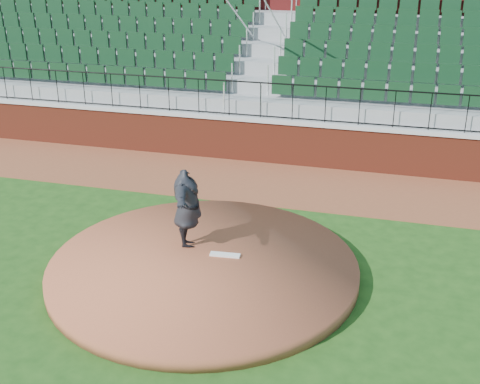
{
  "coord_description": "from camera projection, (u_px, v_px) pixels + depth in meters",
  "views": [
    {
      "loc": [
        3.01,
        -9.41,
        6.01
      ],
      "look_at": [
        0.0,
        1.5,
        1.3
      ],
      "focal_mm": 45.63,
      "sensor_mm": 36.0,
      "label": 1
    }
  ],
  "objects": [
    {
      "name": "field_wall",
      "position": [
        291.0,
        143.0,
        17.42
      ],
      "size": [
        34.0,
        0.35,
        1.2
      ],
      "primitive_type": "cube",
      "color": "maroon",
      "rests_on": "ground"
    },
    {
      "name": "pitchers_mound",
      "position": [
        204.0,
        267.0,
        11.8
      ],
      "size": [
        5.96,
        5.96,
        0.25
      ],
      "primitive_type": "cylinder",
      "color": "brown",
      "rests_on": "ground"
    },
    {
      "name": "wall_cap",
      "position": [
        292.0,
        122.0,
        17.17
      ],
      "size": [
        34.0,
        0.45,
        0.1
      ],
      "primitive_type": "cube",
      "color": "#B7B7B7",
      "rests_on": "field_wall"
    },
    {
      "name": "ground",
      "position": [
        219.0,
        286.0,
        11.42
      ],
      "size": [
        90.0,
        90.0,
        0.0
      ],
      "primitive_type": "plane",
      "color": "#1C4313",
      "rests_on": "ground"
    },
    {
      "name": "concourse_wall",
      "position": [
        323.0,
        39.0,
        21.51
      ],
      "size": [
        34.0,
        0.5,
        5.5
      ],
      "primitive_type": "cube",
      "color": "maroon",
      "rests_on": "ground"
    },
    {
      "name": "warning_track",
      "position": [
        279.0,
        183.0,
        16.22
      ],
      "size": [
        34.0,
        3.2,
        0.01
      ],
      "primitive_type": "cube",
      "color": "brown",
      "rests_on": "ground"
    },
    {
      "name": "pitching_rubber",
      "position": [
        225.0,
        255.0,
        11.97
      ],
      "size": [
        0.61,
        0.2,
        0.04
      ],
      "primitive_type": "cube",
      "rotation": [
        0.0,
        0.0,
        0.09
      ],
      "color": "white",
      "rests_on": "pitchers_mound"
    },
    {
      "name": "seating_stands",
      "position": [
        309.0,
        66.0,
        19.19
      ],
      "size": [
        34.0,
        5.1,
        4.6
      ],
      "primitive_type": null,
      "color": "gray",
      "rests_on": "ground"
    },
    {
      "name": "pitcher",
      "position": [
        187.0,
        208.0,
        12.07
      ],
      "size": [
        1.17,
        2.08,
        1.64
      ],
      "primitive_type": "imported",
      "rotation": [
        0.0,
        0.0,
        1.9
      ],
      "color": "black",
      "rests_on": "pitchers_mound"
    },
    {
      "name": "wall_railing",
      "position": [
        293.0,
        102.0,
        16.96
      ],
      "size": [
        34.0,
        0.05,
        1.0
      ],
      "primitive_type": null,
      "color": "black",
      "rests_on": "wall_cap"
    }
  ]
}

